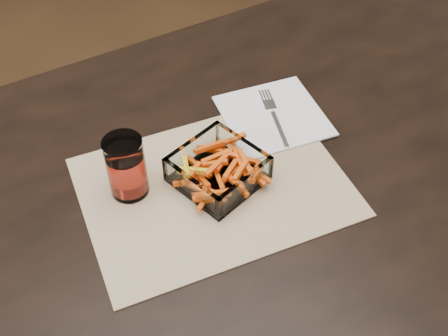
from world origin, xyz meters
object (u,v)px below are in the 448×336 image
Objects in this scene: dining_table at (238,201)px; glass_bowl at (218,171)px; fork at (274,115)px; tumbler at (127,169)px.

glass_bowl reaches higher than dining_table.
glass_bowl is (-0.04, -0.00, 0.11)m from dining_table.
fork reaches higher than dining_table.
glass_bowl is 0.19m from fork.
fork is (0.17, 0.09, -0.02)m from glass_bowl.
tumbler reaches higher than fork.
dining_table is at bearing -129.74° from fork.
tumbler is (-0.14, 0.05, 0.03)m from glass_bowl.
dining_table is 0.18m from fork.
dining_table is 0.24m from tumbler.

